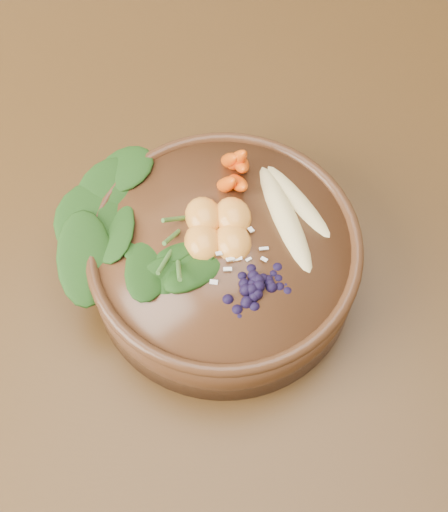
{
  "coord_description": "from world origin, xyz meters",
  "views": [
    {
      "loc": [
        -0.17,
        -0.5,
        1.4
      ],
      "look_at": [
        -0.1,
        -0.18,
        0.79
      ],
      "focal_mm": 50.0,
      "sensor_mm": 36.0,
      "label": 1
    }
  ],
  "objects_px": {
    "stoneware_bowl": "(224,261)",
    "mandarin_cluster": "(218,221)",
    "dining_table": "(270,174)",
    "carrot_cluster": "(234,148)",
    "blueberry_pile": "(255,279)",
    "kale_heap": "(159,205)",
    "banana_halves": "(293,202)"
  },
  "relations": [
    {
      "from": "stoneware_bowl",
      "to": "mandarin_cluster",
      "type": "xyz_separation_m",
      "value": [
        -0.0,
        0.02,
        0.05
      ]
    },
    {
      "from": "carrot_cluster",
      "to": "dining_table",
      "type": "bearing_deg",
      "value": 38.84
    },
    {
      "from": "blueberry_pile",
      "to": "banana_halves",
      "type": "bearing_deg",
      "value": 53.03
    },
    {
      "from": "carrot_cluster",
      "to": "banana_halves",
      "type": "height_order",
      "value": "carrot_cluster"
    },
    {
      "from": "kale_heap",
      "to": "blueberry_pile",
      "type": "height_order",
      "value": "kale_heap"
    },
    {
      "from": "kale_heap",
      "to": "blueberry_pile",
      "type": "relative_size",
      "value": 1.42
    },
    {
      "from": "dining_table",
      "to": "kale_heap",
      "type": "distance_m",
      "value": 0.27
    },
    {
      "from": "blueberry_pile",
      "to": "mandarin_cluster",
      "type": "bearing_deg",
      "value": 105.28
    },
    {
      "from": "kale_heap",
      "to": "mandarin_cluster",
      "type": "height_order",
      "value": "kale_heap"
    },
    {
      "from": "dining_table",
      "to": "stoneware_bowl",
      "type": "bearing_deg",
      "value": -119.46
    },
    {
      "from": "stoneware_bowl",
      "to": "mandarin_cluster",
      "type": "distance_m",
      "value": 0.05
    },
    {
      "from": "dining_table",
      "to": "blueberry_pile",
      "type": "relative_size",
      "value": 13.36
    },
    {
      "from": "kale_heap",
      "to": "carrot_cluster",
      "type": "bearing_deg",
      "value": 25.06
    },
    {
      "from": "banana_halves",
      "to": "blueberry_pile",
      "type": "distance_m",
      "value": 0.09
    },
    {
      "from": "carrot_cluster",
      "to": "blueberry_pile",
      "type": "bearing_deg",
      "value": -109.55
    },
    {
      "from": "stoneware_bowl",
      "to": "blueberry_pile",
      "type": "height_order",
      "value": "blueberry_pile"
    },
    {
      "from": "carrot_cluster",
      "to": "mandarin_cluster",
      "type": "height_order",
      "value": "carrot_cluster"
    },
    {
      "from": "carrot_cluster",
      "to": "kale_heap",
      "type": "bearing_deg",
      "value": -169.49
    },
    {
      "from": "kale_heap",
      "to": "blueberry_pile",
      "type": "bearing_deg",
      "value": -53.65
    },
    {
      "from": "mandarin_cluster",
      "to": "kale_heap",
      "type": "bearing_deg",
      "value": 152.76
    },
    {
      "from": "stoneware_bowl",
      "to": "mandarin_cluster",
      "type": "relative_size",
      "value": 3.15
    },
    {
      "from": "stoneware_bowl",
      "to": "blueberry_pile",
      "type": "xyz_separation_m",
      "value": [
        0.02,
        -0.05,
        0.05
      ]
    },
    {
      "from": "banana_halves",
      "to": "kale_heap",
      "type": "bearing_deg",
      "value": 156.45
    },
    {
      "from": "banana_halves",
      "to": "carrot_cluster",
      "type": "bearing_deg",
      "value": 113.06
    },
    {
      "from": "kale_heap",
      "to": "dining_table",
      "type": "bearing_deg",
      "value": 41.46
    },
    {
      "from": "banana_halves",
      "to": "blueberry_pile",
      "type": "relative_size",
      "value": 1.26
    },
    {
      "from": "dining_table",
      "to": "stoneware_bowl",
      "type": "distance_m",
      "value": 0.24
    },
    {
      "from": "carrot_cluster",
      "to": "mandarin_cluster",
      "type": "xyz_separation_m",
      "value": [
        -0.03,
        -0.06,
        -0.02
      ]
    },
    {
      "from": "stoneware_bowl",
      "to": "banana_halves",
      "type": "distance_m",
      "value": 0.09
    },
    {
      "from": "mandarin_cluster",
      "to": "blueberry_pile",
      "type": "bearing_deg",
      "value": -74.72
    },
    {
      "from": "carrot_cluster",
      "to": "blueberry_pile",
      "type": "height_order",
      "value": "carrot_cluster"
    },
    {
      "from": "dining_table",
      "to": "kale_heap",
      "type": "xyz_separation_m",
      "value": [
        -0.15,
        -0.13,
        0.18
      ]
    }
  ]
}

